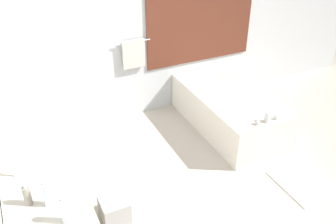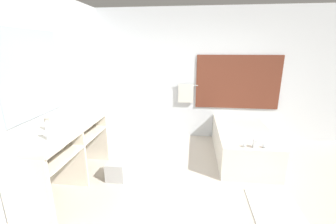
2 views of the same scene
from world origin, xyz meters
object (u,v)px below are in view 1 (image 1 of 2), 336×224
Objects in this scene: bathtub at (229,109)px; waste_bin at (115,210)px; soap_dispenser at (27,195)px; water_bottle_2 at (65,210)px; water_bottle_1 at (47,194)px.

waste_bin is (-2.01, -0.98, -0.15)m from bathtub.
soap_dispenser is at bearing -153.83° from waste_bin.
soap_dispenser is (-2.76, -1.35, 0.69)m from bathtub.
bathtub is 9.20× the size of soap_dispenser.
waste_bin is (0.52, 0.67, -0.86)m from water_bottle_2.
bathtub is 3.07m from water_bottle_1.
bathtub is at bearing 26.04° from waste_bin.
bathtub is 6.34× the size of waste_bin.
water_bottle_2 reaches higher than bathtub.
water_bottle_1 is 0.16m from soap_dispenser.
waste_bin is (0.74, 0.37, -0.84)m from soap_dispenser.
water_bottle_2 reaches higher than waste_bin.
water_bottle_2 is 0.37m from soap_dispenser.
soap_dispenser is at bearing -153.92° from bathtub.
water_bottle_1 is 0.24m from water_bottle_2.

